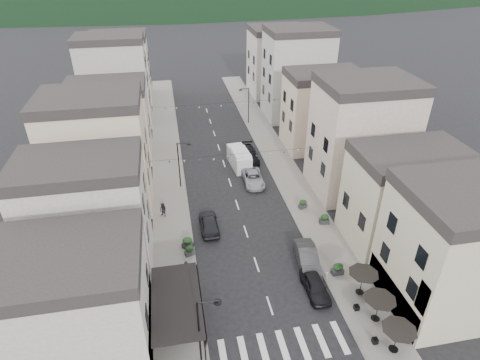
# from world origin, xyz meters

# --- Properties ---
(sidewalk_left) EXTENTS (4.00, 76.00, 0.12)m
(sidewalk_left) POSITION_xyz_m (-7.50, 32.00, 0.06)
(sidewalk_left) COLOR slate
(sidewalk_left) RESTS_ON ground
(sidewalk_right) EXTENTS (4.00, 76.00, 0.12)m
(sidewalk_right) POSITION_xyz_m (7.50, 32.00, 0.06)
(sidewalk_right) COLOR slate
(sidewalk_right) RESTS_ON ground
(boutique_building) EXTENTS (12.00, 8.00, 8.00)m
(boutique_building) POSITION_xyz_m (-15.50, 5.00, 4.00)
(boutique_building) COLOR #A8A29A
(boutique_building) RESTS_ON ground
(bistro_building) EXTENTS (10.00, 8.00, 10.00)m
(bistro_building) POSITION_xyz_m (14.50, 4.00, 5.00)
(bistro_building) COLOR beige
(bistro_building) RESTS_ON ground
(boutique_awning) EXTENTS (3.77, 7.50, 3.28)m
(boutique_awning) POSITION_xyz_m (-7.25, 5.00, 3.11)
(boutique_awning) COLOR black
(boutique_awning) RESTS_ON ground
(buildings_row_left) EXTENTS (10.20, 54.16, 14.00)m
(buildings_row_left) POSITION_xyz_m (-14.50, 37.75, 6.12)
(buildings_row_left) COLOR #A8A29A
(buildings_row_left) RESTS_ON ground
(buildings_row_right) EXTENTS (10.20, 54.16, 14.50)m
(buildings_row_right) POSITION_xyz_m (14.50, 36.59, 6.32)
(buildings_row_right) COLOR beige
(buildings_row_right) RESTS_ON ground
(cafe_terrace) EXTENTS (2.50, 8.10, 2.53)m
(cafe_terrace) POSITION_xyz_m (7.70, 2.80, 2.36)
(cafe_terrace) COLOR black
(cafe_terrace) RESTS_ON ground
(streetlamp_left_near) EXTENTS (1.70, 0.56, 6.00)m
(streetlamp_left_near) POSITION_xyz_m (-5.82, 2.00, 3.70)
(streetlamp_left_near) COLOR black
(streetlamp_left_near) RESTS_ON ground
(streetlamp_left_far) EXTENTS (1.70, 0.56, 6.00)m
(streetlamp_left_far) POSITION_xyz_m (-5.82, 26.00, 3.70)
(streetlamp_left_far) COLOR black
(streetlamp_left_far) RESTS_ON ground
(streetlamp_right_far) EXTENTS (1.70, 0.56, 6.00)m
(streetlamp_right_far) POSITION_xyz_m (5.82, 44.00, 3.70)
(streetlamp_right_far) COLOR black
(streetlamp_right_far) RESTS_ON ground
(bollards) EXTENTS (11.66, 10.26, 0.60)m
(bollards) POSITION_xyz_m (0.00, 5.50, 0.42)
(bollards) COLOR gray
(bollards) RESTS_ON ground
(bunting_near) EXTENTS (19.00, 0.28, 0.62)m
(bunting_near) POSITION_xyz_m (0.00, 22.00, 5.65)
(bunting_near) COLOR black
(bunting_near) RESTS_ON ground
(bunting_far) EXTENTS (19.00, 0.28, 0.62)m
(bunting_far) POSITION_xyz_m (0.00, 38.00, 5.65)
(bunting_far) COLOR black
(bunting_far) RESTS_ON ground
(parked_car_a) EXTENTS (1.77, 4.27, 1.45)m
(parked_car_a) POSITION_xyz_m (4.15, 6.75, 0.72)
(parked_car_a) COLOR black
(parked_car_a) RESTS_ON ground
(parked_car_b) EXTENTS (2.26, 5.13, 1.64)m
(parked_car_b) POSITION_xyz_m (4.60, 10.12, 0.82)
(parked_car_b) COLOR #353537
(parked_car_b) RESTS_ON ground
(parked_car_c) EXTENTS (2.55, 5.18, 1.42)m
(parked_car_c) POSITION_xyz_m (2.80, 25.31, 0.71)
(parked_car_c) COLOR #9A9CA3
(parked_car_c) RESTS_ON ground
(parked_car_d) EXTENTS (2.41, 5.59, 1.60)m
(parked_car_d) POSITION_xyz_m (3.56, 31.40, 0.80)
(parked_car_d) COLOR black
(parked_car_d) RESTS_ON ground
(parked_car_e) EXTENTS (1.87, 4.63, 1.58)m
(parked_car_e) POSITION_xyz_m (-3.68, 17.11, 0.79)
(parked_car_e) COLOR black
(parked_car_e) RESTS_ON ground
(delivery_van) EXTENTS (2.58, 5.42, 2.51)m
(delivery_van) POSITION_xyz_m (1.93, 29.93, 1.23)
(delivery_van) COLOR silver
(delivery_van) RESTS_ON ground
(pedestrian_a) EXTENTS (0.68, 0.45, 1.83)m
(pedestrian_a) POSITION_xyz_m (-6.46, 10.37, 1.03)
(pedestrian_a) COLOR black
(pedestrian_a) RESTS_ON sidewalk_left
(pedestrian_b) EXTENTS (1.02, 1.00, 1.66)m
(pedestrian_b) POSITION_xyz_m (-8.31, 20.15, 0.95)
(pedestrian_b) COLOR black
(pedestrian_b) RESTS_ON sidewalk_left
(planter_la) EXTENTS (1.06, 0.77, 1.07)m
(planter_la) POSITION_xyz_m (-6.00, 13.36, 0.64)
(planter_la) COLOR #313133
(planter_la) RESTS_ON sidewalk_left
(planter_lb) EXTENTS (1.22, 0.97, 1.21)m
(planter_lb) POSITION_xyz_m (-6.11, 14.49, 0.71)
(planter_lb) COLOR #2A2A2C
(planter_lb) RESTS_ON sidewalk_left
(planter_ra) EXTENTS (1.09, 0.64, 1.19)m
(planter_ra) POSITION_xyz_m (6.86, 8.35, 0.70)
(planter_ra) COLOR #302F32
(planter_ra) RESTS_ON sidewalk_right
(planter_rb) EXTENTS (1.08, 0.70, 1.13)m
(planter_rb) POSITION_xyz_m (8.43, 15.70, 0.67)
(planter_rb) COLOR #29292B
(planter_rb) RESTS_ON sidewalk_right
(planter_rc) EXTENTS (1.07, 0.86, 1.05)m
(planter_rc) POSITION_xyz_m (7.10, 18.88, 0.63)
(planter_rc) COLOR #313133
(planter_rc) RESTS_ON sidewalk_right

